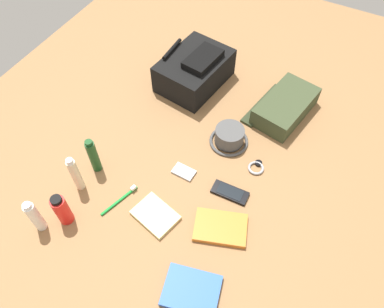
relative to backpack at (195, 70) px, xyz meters
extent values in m
cube|color=olive|center=(-0.39, -0.19, -0.08)|extent=(2.64, 2.02, 0.02)
cube|color=black|center=(0.00, 0.00, 0.00)|extent=(0.35, 0.27, 0.13)
cube|color=black|center=(0.00, -0.04, 0.08)|extent=(0.19, 0.13, 0.03)
cylinder|color=black|center=(0.00, 0.11, 0.07)|extent=(0.14, 0.02, 0.02)
cube|color=#384228|center=(0.01, -0.43, -0.03)|extent=(0.32, 0.22, 0.08)
cube|color=#2C3520|center=(0.01, -0.34, -0.07)|extent=(0.28, 0.11, 0.01)
cylinder|color=#4D4D4D|center=(-0.24, -0.28, -0.03)|extent=(0.12, 0.12, 0.07)
torus|color=#4D4D4D|center=(-0.24, -0.28, -0.07)|extent=(0.16, 0.16, 0.01)
cylinder|color=white|center=(-0.88, 0.13, 0.00)|extent=(0.04, 0.04, 0.14)
cylinder|color=silver|center=(-0.88, 0.13, 0.08)|extent=(0.03, 0.03, 0.01)
cylinder|color=red|center=(-0.82, 0.07, -0.01)|extent=(0.05, 0.05, 0.13)
cylinder|color=black|center=(-0.82, 0.07, 0.06)|extent=(0.04, 0.04, 0.01)
cylinder|color=beige|center=(-0.69, 0.11, 0.01)|extent=(0.03, 0.03, 0.16)
cylinder|color=silver|center=(-0.69, 0.11, 0.09)|extent=(0.02, 0.02, 0.01)
cylinder|color=#19471E|center=(-0.59, 0.11, 0.00)|extent=(0.04, 0.04, 0.15)
cylinder|color=#19471E|center=(-0.59, 0.11, 0.09)|extent=(0.03, 0.03, 0.01)
cube|color=blue|center=(-0.83, -0.43, -0.06)|extent=(0.17, 0.20, 0.02)
cube|color=white|center=(-0.83, -0.43, -0.06)|extent=(0.16, 0.19, 0.01)
cube|color=orange|center=(-0.60, -0.42, -0.06)|extent=(0.17, 0.21, 0.02)
cube|color=white|center=(-0.60, -0.42, -0.06)|extent=(0.16, 0.20, 0.01)
cube|color=black|center=(-0.46, -0.39, -0.07)|extent=(0.06, 0.14, 0.01)
cube|color=black|center=(-0.46, -0.39, -0.06)|extent=(0.05, 0.10, 0.00)
cube|color=#B7B7BC|center=(-0.46, -0.20, -0.07)|extent=(0.06, 0.09, 0.01)
cylinder|color=silver|center=(-0.46, -0.21, -0.06)|extent=(0.03, 0.03, 0.00)
torus|color=#99999E|center=(-0.31, -0.43, -0.07)|extent=(0.06, 0.06, 0.01)
cylinder|color=black|center=(-0.29, -0.43, -0.07)|extent=(0.03, 0.03, 0.01)
cylinder|color=#198C33|center=(-0.68, -0.05, -0.07)|extent=(0.16, 0.06, 0.01)
cube|color=white|center=(-0.61, -0.07, -0.06)|extent=(0.02, 0.02, 0.01)
cube|color=beige|center=(-0.67, -0.20, -0.06)|extent=(0.14, 0.17, 0.02)
camera|label=1|loc=(-1.13, -0.59, 1.12)|focal=34.87mm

